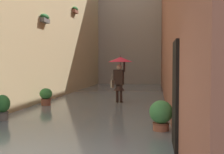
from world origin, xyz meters
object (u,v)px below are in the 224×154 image
potted_plant_far_right (2,107)px  potted_plant_far_left (161,115)px  person_wading (120,69)px  potted_plant_mid_right (46,97)px

potted_plant_far_right → potted_plant_far_left: (-4.61, 0.65, -0.00)m
potted_plant_far_left → potted_plant_far_right: bearing=-8.0°
person_wading → potted_plant_far_right: person_wading is taller
potted_plant_far_right → potted_plant_far_left: same height
potted_plant_mid_right → potted_plant_far_left: size_ratio=0.92×
potted_plant_far_right → potted_plant_mid_right: (-0.08, -3.25, -0.04)m
person_wading → potted_plant_far_left: person_wading is taller
potted_plant_far_right → potted_plant_mid_right: 3.25m
potted_plant_far_right → potted_plant_far_left: bearing=172.0°
person_wading → potted_plant_far_left: (-1.70, 5.30, -1.05)m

